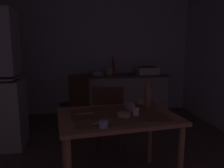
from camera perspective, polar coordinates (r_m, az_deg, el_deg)
name	(u,v)px	position (r m, az deg, el deg)	size (l,w,h in m)	color
ground_plane	(101,147)	(3.38, -2.83, -15.67)	(5.26, 5.26, 0.00)	brown
wall_back	(91,57)	(4.86, -5.28, 6.99)	(4.36, 0.10, 2.44)	silver
counter_cabinet	(126,95)	(4.70, 3.56, -2.79)	(1.64, 0.64, 0.86)	#AAB3A8
sink_basin	(147,70)	(4.73, 9.02, 3.44)	(0.44, 0.34, 0.15)	white
hand_pump	(113,66)	(4.60, 0.28, 4.52)	(0.05, 0.27, 0.39)	maroon
mixing_bowl_counter	(97,73)	(4.47, -3.91, 2.75)	(0.27, 0.27, 0.09)	#9EB2C6
stoneware_crock	(110,71)	(4.54, -0.58, 3.28)	(0.12, 0.12, 0.15)	beige
dining_table	(118,124)	(2.29, 1.42, -10.14)	(1.24, 0.93, 0.77)	#9D6E4E
chair_far_side	(109,121)	(2.94, -0.76, -9.32)	(0.48, 0.48, 0.95)	#4A3321
chair_by_counter	(76,101)	(3.98, -9.13, -4.22)	(0.55, 0.55, 0.97)	#4A331A
serving_bowl_wide	(124,114)	(2.21, 3.04, -7.77)	(0.13, 0.13, 0.03)	tan
soup_bowl_small	(130,106)	(2.49, 4.55, -5.53)	(0.11, 0.11, 0.05)	#9EB2C6
teacup_mint	(142,101)	(2.68, 7.55, -4.36)	(0.09, 0.09, 0.07)	beige
teacup_cream	(132,107)	(2.37, 5.04, -5.95)	(0.07, 0.07, 0.08)	tan
mug_tall	(136,112)	(2.24, 6.06, -7.03)	(0.06, 0.06, 0.07)	white
mug_dark	(103,124)	(1.91, -2.25, -10.21)	(0.08, 0.08, 0.06)	#9EB2C6
glass_bottle	(148,96)	(2.56, 9.12, -3.04)	(0.07, 0.07, 0.29)	olive
table_knife	(100,122)	(2.05, -3.00, -9.67)	(0.18, 0.02, 0.01)	silver
teaspoon_near_bowl	(85,113)	(2.31, -6.81, -7.42)	(0.16, 0.02, 0.01)	beige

